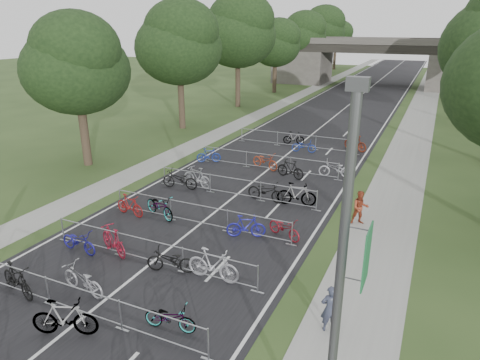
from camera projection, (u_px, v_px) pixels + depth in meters
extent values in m
cube|color=black|center=(355.00, 100.00, 53.49)|extent=(11.00, 140.00, 0.01)
cube|color=gray|center=(423.00, 105.00, 50.34)|extent=(3.00, 140.00, 0.01)
cube|color=gray|center=(297.00, 96.00, 56.44)|extent=(2.00, 140.00, 0.01)
cube|color=silver|center=(355.00, 100.00, 53.49)|extent=(0.12, 140.00, 0.00)
cube|color=#494541|center=(302.00, 66.00, 69.96)|extent=(8.00, 8.00, 5.00)
cube|color=#494541|center=(458.00, 72.00, 60.90)|extent=(8.00, 8.00, 5.00)
cube|color=black|center=(377.00, 48.00, 64.37)|extent=(30.00, 8.00, 1.20)
cube|color=#494541|center=(374.00, 42.00, 60.78)|extent=(30.00, 0.40, 0.90)
cube|color=#494541|center=(381.00, 40.00, 67.27)|extent=(30.00, 0.40, 0.90)
cylinder|color=#4C4C51|center=(337.00, 309.00, 7.92)|extent=(0.18, 0.18, 8.00)
cube|color=#4C4C51|center=(358.00, 84.00, 6.51)|extent=(0.35, 0.18, 0.22)
cube|color=#1A5E33|center=(367.00, 257.00, 7.34)|extent=(0.03, 0.65, 1.10)
cylinder|color=#33261C|center=(85.00, 134.00, 28.30)|extent=(0.56, 0.56, 4.20)
ellipsoid|color=black|center=(76.00, 71.00, 26.89)|extent=(6.72, 6.72, 5.51)
sphere|color=black|center=(75.00, 49.00, 25.77)|extent=(5.38, 5.38, 5.38)
sphere|color=black|center=(78.00, 83.00, 27.80)|extent=(4.37, 4.37, 4.37)
cylinder|color=#33261C|center=(181.00, 102.00, 38.45)|extent=(0.56, 0.56, 4.72)
ellipsoid|color=black|center=(179.00, 48.00, 36.86)|extent=(7.56, 7.56, 6.20)
sphere|color=black|center=(181.00, 30.00, 35.68)|extent=(6.05, 6.05, 6.05)
sphere|color=black|center=(178.00, 59.00, 37.81)|extent=(4.91, 4.91, 4.91)
cylinder|color=#33261C|center=(238.00, 83.00, 48.59)|extent=(0.56, 0.56, 5.25)
ellipsoid|color=black|center=(238.00, 36.00, 46.83)|extent=(8.40, 8.40, 6.89)
sphere|color=black|center=(241.00, 19.00, 45.59)|extent=(6.72, 6.72, 6.72)
sphere|color=black|center=(236.00, 46.00, 47.81)|extent=(5.46, 5.46, 5.46)
cylinder|color=#33261C|center=(479.00, 106.00, 39.19)|extent=(0.56, 0.56, 3.85)
sphere|color=black|center=(479.00, 71.00, 38.78)|extent=(4.00, 4.00, 4.00)
cylinder|color=#33261C|center=(275.00, 77.00, 59.01)|extent=(0.56, 0.56, 4.20)
ellipsoid|color=black|center=(275.00, 46.00, 57.60)|extent=(6.72, 6.72, 5.51)
sphere|color=black|center=(279.00, 36.00, 56.47)|extent=(5.38, 5.38, 5.38)
sphere|color=black|center=(273.00, 52.00, 58.51)|extent=(4.37, 4.37, 4.37)
cylinder|color=#33261C|center=(474.00, 86.00, 49.31)|extent=(0.56, 0.56, 4.48)
sphere|color=black|center=(474.00, 54.00, 48.74)|extent=(4.66, 4.66, 4.66)
cylinder|color=#33261C|center=(301.00, 68.00, 69.15)|extent=(0.56, 0.56, 4.72)
ellipsoid|color=black|center=(302.00, 37.00, 67.56)|extent=(7.56, 7.56, 6.20)
sphere|color=black|center=(305.00, 27.00, 66.38)|extent=(6.05, 6.05, 6.05)
sphere|color=black|center=(300.00, 44.00, 68.51)|extent=(4.91, 4.91, 4.91)
cylinder|color=#33261C|center=(470.00, 73.00, 59.44)|extent=(0.56, 0.56, 5.11)
ellipsoid|color=black|center=(477.00, 35.00, 57.72)|extent=(8.18, 8.18, 6.70)
sphere|color=black|center=(471.00, 43.00, 58.70)|extent=(5.31, 5.31, 5.31)
cylinder|color=#33261C|center=(320.00, 61.00, 79.30)|extent=(0.56, 0.56, 5.25)
ellipsoid|color=black|center=(322.00, 31.00, 77.53)|extent=(8.40, 8.40, 6.89)
sphere|color=black|center=(325.00, 21.00, 76.29)|extent=(6.72, 6.72, 6.72)
sphere|color=black|center=(319.00, 37.00, 78.52)|extent=(5.46, 5.46, 5.46)
cylinder|color=#33261C|center=(466.00, 70.00, 69.89)|extent=(0.56, 0.56, 3.85)
ellipsoid|color=black|center=(471.00, 46.00, 68.60)|extent=(6.16, 6.16, 5.05)
sphere|color=black|center=(476.00, 38.00, 67.51)|extent=(4.93, 4.93, 4.93)
sphere|color=black|center=(466.00, 51.00, 69.48)|extent=(4.00, 4.00, 4.00)
cylinder|color=#33261C|center=(335.00, 59.00, 89.71)|extent=(0.56, 0.56, 4.20)
ellipsoid|color=black|center=(336.00, 38.00, 88.30)|extent=(6.72, 6.72, 5.51)
sphere|color=black|center=(339.00, 32.00, 87.18)|extent=(5.38, 5.38, 5.38)
sphere|color=black|center=(334.00, 43.00, 89.21)|extent=(4.37, 4.37, 4.37)
cylinder|color=#33261C|center=(465.00, 62.00, 80.02)|extent=(0.56, 0.56, 4.48)
ellipsoid|color=black|center=(469.00, 38.00, 78.51)|extent=(7.17, 7.17, 5.88)
sphere|color=black|center=(474.00, 30.00, 77.36)|extent=(5.73, 5.73, 5.73)
sphere|color=black|center=(465.00, 43.00, 79.44)|extent=(4.66, 4.66, 4.66)
cylinder|color=#9A9CA1|center=(81.00, 289.00, 13.56)|extent=(9.20, 0.04, 0.04)
cylinder|color=#9A9CA1|center=(84.00, 312.00, 13.86)|extent=(9.20, 0.04, 0.04)
cylinder|color=#9A9CA1|center=(48.00, 291.00, 14.33)|extent=(0.05, 0.05, 1.10)
cube|color=#9A9CA1|center=(50.00, 304.00, 14.52)|extent=(0.50, 0.08, 0.03)
cylinder|color=#9A9CA1|center=(121.00, 315.00, 13.13)|extent=(0.05, 0.05, 1.10)
cube|color=#9A9CA1|center=(122.00, 329.00, 13.31)|extent=(0.50, 0.08, 0.03)
cylinder|color=#9A9CA1|center=(208.00, 345.00, 11.92)|extent=(0.05, 0.05, 1.10)
cube|color=#9A9CA1|center=(209.00, 360.00, 12.10)|extent=(0.50, 0.08, 0.03)
cylinder|color=#9A9CA1|center=(149.00, 240.00, 16.63)|extent=(9.20, 0.04, 0.04)
cylinder|color=#9A9CA1|center=(150.00, 260.00, 16.93)|extent=(9.20, 0.04, 0.04)
cylinder|color=#9A9CA1|center=(63.00, 229.00, 18.61)|extent=(0.05, 0.05, 1.10)
cube|color=#9A9CA1|center=(64.00, 240.00, 18.80)|extent=(0.50, 0.08, 0.03)
cylinder|color=#9A9CA1|center=(119.00, 244.00, 17.41)|extent=(0.05, 0.05, 1.10)
cube|color=#9A9CA1|center=(120.00, 255.00, 17.59)|extent=(0.50, 0.08, 0.03)
cylinder|color=#9A9CA1|center=(183.00, 260.00, 16.20)|extent=(0.05, 0.05, 1.10)
cube|color=#9A9CA1|center=(184.00, 272.00, 16.38)|extent=(0.50, 0.08, 0.03)
cylinder|color=#9A9CA1|center=(258.00, 279.00, 14.99)|extent=(0.05, 0.05, 1.10)
cube|color=#9A9CA1|center=(257.00, 292.00, 15.17)|extent=(0.50, 0.08, 0.03)
cylinder|color=#9A9CA1|center=(198.00, 205.00, 19.87)|extent=(9.20, 0.04, 0.04)
cylinder|color=#9A9CA1|center=(198.00, 222.00, 20.17)|extent=(9.20, 0.04, 0.04)
cylinder|color=#9A9CA1|center=(120.00, 199.00, 21.85)|extent=(0.05, 0.05, 1.10)
cube|color=#9A9CA1|center=(121.00, 209.00, 22.04)|extent=(0.50, 0.08, 0.03)
cylinder|color=#9A9CA1|center=(171.00, 209.00, 20.65)|extent=(0.05, 0.05, 1.10)
cube|color=#9A9CA1|center=(171.00, 219.00, 20.83)|extent=(0.50, 0.08, 0.03)
cylinder|color=#9A9CA1|center=(227.00, 221.00, 19.44)|extent=(0.05, 0.05, 1.10)
cube|color=#9A9CA1|center=(228.00, 231.00, 19.62)|extent=(0.50, 0.08, 0.03)
cylinder|color=#9A9CA1|center=(292.00, 234.00, 18.23)|extent=(0.05, 0.05, 1.10)
cube|color=#9A9CA1|center=(291.00, 245.00, 18.41)|extent=(0.50, 0.08, 0.03)
cylinder|color=#9A9CA1|center=(235.00, 179.00, 23.28)|extent=(9.20, 0.04, 0.04)
cylinder|color=#9A9CA1|center=(235.00, 193.00, 23.58)|extent=(9.20, 0.04, 0.04)
cylinder|color=#9A9CA1|center=(165.00, 175.00, 25.27)|extent=(0.05, 0.05, 1.10)
cube|color=#9A9CA1|center=(165.00, 184.00, 25.45)|extent=(0.50, 0.08, 0.03)
cylinder|color=#9A9CA1|center=(210.00, 183.00, 24.06)|extent=(0.05, 0.05, 1.10)
cube|color=#9A9CA1|center=(210.00, 192.00, 24.24)|extent=(0.50, 0.08, 0.03)
cylinder|color=#9A9CA1|center=(261.00, 191.00, 22.85)|extent=(0.05, 0.05, 1.10)
cube|color=#9A9CA1|center=(260.00, 201.00, 23.03)|extent=(0.50, 0.08, 0.03)
cylinder|color=#9A9CA1|center=(317.00, 201.00, 21.64)|extent=(0.05, 0.05, 1.10)
cube|color=#9A9CA1|center=(316.00, 210.00, 21.83)|extent=(0.50, 0.08, 0.03)
cylinder|color=#9A9CA1|center=(268.00, 155.00, 27.55)|extent=(9.20, 0.04, 0.04)
cylinder|color=#9A9CA1|center=(268.00, 167.00, 27.85)|extent=(9.20, 0.04, 0.04)
cylinder|color=#9A9CA1|center=(206.00, 154.00, 29.53)|extent=(0.05, 0.05, 1.10)
cube|color=#9A9CA1|center=(206.00, 161.00, 29.71)|extent=(0.50, 0.08, 0.03)
cylinder|color=#9A9CA1|center=(246.00, 159.00, 28.32)|extent=(0.05, 0.05, 1.10)
cube|color=#9A9CA1|center=(246.00, 167.00, 28.51)|extent=(0.50, 0.08, 0.03)
cylinder|color=#9A9CA1|center=(290.00, 165.00, 27.11)|extent=(0.05, 0.05, 1.10)
cube|color=#9A9CA1|center=(290.00, 173.00, 27.30)|extent=(0.50, 0.08, 0.03)
cylinder|color=#9A9CA1|center=(339.00, 172.00, 25.91)|extent=(0.05, 0.05, 1.10)
cube|color=#9A9CA1|center=(338.00, 180.00, 26.09)|extent=(0.50, 0.08, 0.03)
cylinder|color=#9A9CA1|center=(296.00, 134.00, 32.66)|extent=(9.20, 0.04, 0.04)
cylinder|color=#9A9CA1|center=(296.00, 145.00, 32.96)|extent=(9.20, 0.04, 0.04)
cylinder|color=#9A9CA1|center=(242.00, 134.00, 34.65)|extent=(0.05, 0.05, 1.10)
cube|color=#9A9CA1|center=(242.00, 141.00, 34.83)|extent=(0.50, 0.08, 0.03)
cylinder|color=#9A9CA1|center=(277.00, 138.00, 33.44)|extent=(0.05, 0.05, 1.10)
cube|color=#9A9CA1|center=(277.00, 145.00, 33.62)|extent=(0.50, 0.08, 0.03)
cylinder|color=#9A9CA1|center=(316.00, 143.00, 32.23)|extent=(0.05, 0.05, 1.10)
cube|color=#9A9CA1|center=(315.00, 150.00, 32.42)|extent=(0.50, 0.08, 0.03)
cylinder|color=#9A9CA1|center=(357.00, 147.00, 31.02)|extent=(0.05, 0.05, 1.10)
cube|color=#9A9CA1|center=(356.00, 154.00, 31.21)|extent=(0.50, 0.08, 0.03)
imported|color=black|center=(17.00, 280.00, 14.84)|extent=(2.07, 1.00, 1.20)
imported|color=#95959C|center=(82.00, 280.00, 14.96)|extent=(2.10, 0.98, 1.06)
imported|color=#9A9CA1|center=(65.00, 318.00, 12.90)|extent=(2.13, 1.31, 1.24)
imported|color=#9A9CA1|center=(170.00, 317.00, 13.17)|extent=(1.79, 0.84, 0.90)
imported|color=navy|center=(79.00, 241.00, 17.70)|extent=(1.94, 0.83, 0.99)
imported|color=maroon|center=(113.00, 240.00, 17.56)|extent=(2.07, 1.34, 1.21)
imported|color=black|center=(171.00, 261.00, 16.24)|extent=(2.03, 1.19, 1.01)
imported|color=#AEAEB6|center=(213.00, 265.00, 15.72)|extent=(2.11, 0.62, 1.26)
imported|color=maroon|center=(130.00, 205.00, 21.11)|extent=(1.84, 0.78, 1.07)
imported|color=#9A9CA1|center=(160.00, 206.00, 20.92)|extent=(2.29, 1.50, 1.14)
imported|color=#1D1B97|center=(246.00, 226.00, 18.94)|extent=(1.82, 1.14, 1.06)
imported|color=maroon|center=(284.00, 228.00, 18.91)|extent=(1.91, 1.33, 0.95)
imported|color=black|center=(180.00, 180.00, 24.53)|extent=(2.23, 1.01, 1.13)
imported|color=#A4A5AB|center=(197.00, 177.00, 24.80)|extent=(2.11, 0.97, 1.22)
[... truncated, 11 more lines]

